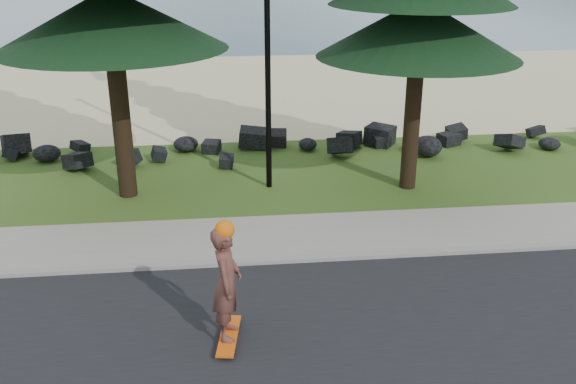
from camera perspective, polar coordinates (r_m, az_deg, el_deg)
name	(u,v)px	position (r m, az deg, el deg)	size (l,w,h in m)	color
ground	(281,242)	(13.46, -0.60, -4.46)	(160.00, 160.00, 0.00)	#365A1C
road	(312,379)	(9.66, 2.11, -16.30)	(160.00, 7.00, 0.02)	black
kerb	(286,260)	(12.64, -0.20, -6.06)	(160.00, 0.20, 0.10)	gray
sidewalk	(280,236)	(13.62, -0.68, -3.94)	(160.00, 2.00, 0.08)	gray
beach_sand	(248,88)	(27.19, -3.61, 9.21)	(160.00, 15.00, 0.01)	beige
ocean	(229,2)	(63.29, -5.29, 16.46)	(160.00, 58.00, 0.01)	#2F515B
seawall_boulders	(263,156)	(18.63, -2.28, 3.19)	(60.00, 2.40, 1.10)	black
lamp_post	(267,20)	(15.36, -1.86, 15.01)	(0.25, 0.14, 8.14)	black
skateboarder	(227,284)	(9.90, -5.46, -8.12)	(0.54, 1.14, 2.08)	#EA570D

